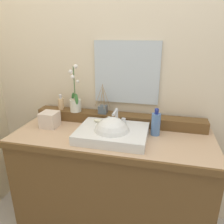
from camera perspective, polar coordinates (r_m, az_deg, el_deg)
name	(u,v)px	position (r m, az deg, el deg)	size (l,w,h in m)	color
wall_back	(123,62)	(1.86, 2.92, 13.11)	(3.11, 0.20, 2.72)	beige
vanity_cabinet	(112,183)	(1.84, -0.11, -18.27)	(1.48, 0.60, 0.88)	brown
back_ledge	(118,119)	(1.79, 1.57, -1.76)	(1.39, 0.12, 0.09)	brown
sink_basin	(112,134)	(1.55, 0.00, -5.88)	(0.50, 0.38, 0.28)	white
soap_bar	(98,120)	(1.66, -3.64, -2.23)	(0.07, 0.04, 0.02)	beige
potted_plant	(75,101)	(1.83, -9.62, 2.87)	(0.09, 0.10, 0.39)	silver
soap_dispenser	(61,103)	(1.92, -13.27, 2.23)	(0.05, 0.05, 0.13)	#E3BB89
reed_diffuser	(103,109)	(1.78, -2.41, 0.79)	(0.13, 0.09, 0.24)	#49535A
lotion_bottle	(156,124)	(1.61, 11.44, -3.04)	(0.07, 0.07, 0.20)	#5177AD
tissue_box	(50,119)	(1.80, -16.05, -1.91)	(0.13, 0.13, 0.12)	beige
mirror	(127,73)	(1.75, 3.84, 10.22)	(0.52, 0.02, 0.49)	silver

